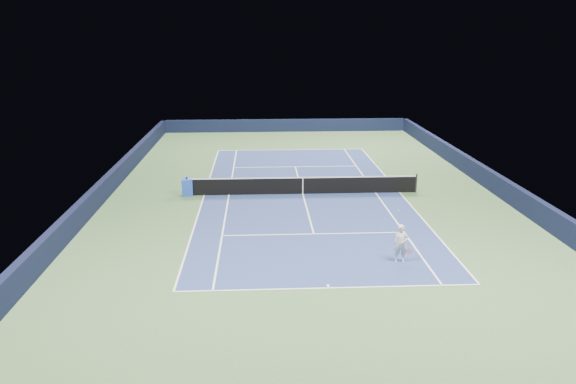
{
  "coord_description": "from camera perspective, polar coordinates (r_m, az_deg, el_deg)",
  "views": [
    {
      "loc": [
        -2.41,
        -30.0,
        8.89
      ],
      "look_at": [
        -0.98,
        -3.0,
        1.0
      ],
      "focal_mm": 35.0,
      "sensor_mm": 36.0,
      "label": 1
    }
  ],
  "objects": [
    {
      "name": "service_line_near",
      "position": [
        25.33,
        2.64,
        -4.27
      ],
      "size": [
        8.23,
        0.08,
        0.0
      ],
      "primitive_type": "cube",
      "color": "white",
      "rests_on": "ground"
    },
    {
      "name": "center_mark_near",
      "position": [
        20.45,
        4.1,
        -9.51
      ],
      "size": [
        0.08,
        0.3,
        0.0
      ],
      "primitive_type": "cube",
      "color": "white",
      "rests_on": "ground"
    },
    {
      "name": "sideline_singles_left",
      "position": [
        31.34,
        -6.02,
        -0.29
      ],
      "size": [
        0.08,
        23.77,
        0.0
      ],
      "primitive_type": "cube",
      "color": "white",
      "rests_on": "ground"
    },
    {
      "name": "service_line_far",
      "position": [
        37.55,
        0.74,
        2.59
      ],
      "size": [
        8.23,
        0.08,
        0.0
      ],
      "primitive_type": "cube",
      "color": "white",
      "rests_on": "ground"
    },
    {
      "name": "ground",
      "position": [
        31.38,
        1.51,
        -0.19
      ],
      "size": [
        40.0,
        40.0,
        0.0
      ],
      "primitive_type": "plane",
      "color": "#3D5D33",
      "rests_on": "ground"
    },
    {
      "name": "sideline_doubles_left",
      "position": [
        31.44,
        -8.51,
        -0.32
      ],
      "size": [
        0.08,
        23.77,
        0.0
      ],
      "primitive_type": "cube",
      "color": "white",
      "rests_on": "ground"
    },
    {
      "name": "wall_far",
      "position": [
        50.58,
        -0.25,
        6.78
      ],
      "size": [
        22.0,
        0.35,
        1.1
      ],
      "primitive_type": "cube",
      "color": "black",
      "rests_on": "ground"
    },
    {
      "name": "baseline_near",
      "position": [
        20.32,
        4.16,
        -9.7
      ],
      "size": [
        10.97,
        0.08,
        0.0
      ],
      "primitive_type": "cube",
      "color": "white",
      "rests_on": "ground"
    },
    {
      "name": "sponsor_cube",
      "position": [
        31.43,
        -10.2,
        0.48
      ],
      "size": [
        0.65,
        0.6,
        0.96
      ],
      "color": "blue",
      "rests_on": "ground"
    },
    {
      "name": "court_surface",
      "position": [
        31.38,
        1.51,
        -0.19
      ],
      "size": [
        10.97,
        23.77,
        0.01
      ],
      "primitive_type": "cube",
      "color": "navy",
      "rests_on": "ground"
    },
    {
      "name": "wall_left",
      "position": [
        32.26,
        -18.03,
        0.47
      ],
      "size": [
        0.35,
        40.0,
        1.1
      ],
      "primitive_type": "cube",
      "color": "black",
      "rests_on": "ground"
    },
    {
      "name": "center_service_line",
      "position": [
        31.38,
        1.51,
        -0.18
      ],
      "size": [
        0.08,
        12.8,
        0.0
      ],
      "primitive_type": "cube",
      "color": "white",
      "rests_on": "ground"
    },
    {
      "name": "sideline_singles_right",
      "position": [
        31.96,
        8.88,
        -0.07
      ],
      "size": [
        0.08,
        23.77,
        0.0
      ],
      "primitive_type": "cube",
      "color": "white",
      "rests_on": "ground"
    },
    {
      "name": "tennis_player",
      "position": [
        22.57,
        11.4,
        -5.15
      ],
      "size": [
        0.76,
        1.26,
        1.83
      ],
      "color": "silver",
      "rests_on": "ground"
    },
    {
      "name": "sideline_doubles_right",
      "position": [
        32.27,
        11.26,
        -0.03
      ],
      "size": [
        0.08,
        23.77,
        0.0
      ],
      "primitive_type": "cube",
      "color": "white",
      "rests_on": "ground"
    },
    {
      "name": "center_mark_far",
      "position": [
        42.74,
        0.28,
        4.28
      ],
      "size": [
        0.08,
        0.3,
        0.0
      ],
      "primitive_type": "cube",
      "color": "white",
      "rests_on": "ground"
    },
    {
      "name": "wall_right",
      "position": [
        33.84,
        20.12,
        0.99
      ],
      "size": [
        0.35,
        40.0,
        1.1
      ],
      "primitive_type": "cube",
      "color": "black",
      "rests_on": "ground"
    },
    {
      "name": "baseline_far",
      "position": [
        42.89,
        0.27,
        4.32
      ],
      "size": [
        10.97,
        0.08,
        0.0
      ],
      "primitive_type": "cube",
      "color": "white",
      "rests_on": "ground"
    },
    {
      "name": "tennis_net",
      "position": [
        31.25,
        1.51,
        0.69
      ],
      "size": [
        12.9,
        0.1,
        1.07
      ],
      "color": "black",
      "rests_on": "ground"
    }
  ]
}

